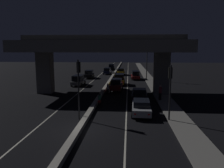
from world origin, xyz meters
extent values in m
plane|color=black|center=(0.00, 0.00, 0.00)|extent=(200.00, 200.00, 0.00)
cube|color=beige|center=(-3.55, 35.00, 0.00)|extent=(0.12, 126.00, 0.00)
cube|color=beige|center=(3.55, 35.00, 0.00)|extent=(0.12, 126.00, 0.00)
cube|color=gray|center=(0.00, 35.00, 0.18)|extent=(0.49, 126.00, 0.37)
cube|color=slate|center=(8.19, 28.00, 0.07)|extent=(2.06, 126.00, 0.15)
cube|color=slate|center=(-8.29, 14.59, 2.94)|extent=(2.06, 1.72, 5.88)
cube|color=slate|center=(8.29, 14.59, 2.94)|extent=(2.06, 1.72, 5.88)
cube|color=slate|center=(0.00, 14.59, 6.63)|extent=(23.09, 9.51, 1.48)
cube|color=#333335|center=(0.00, 14.59, 7.82)|extent=(23.09, 0.40, 0.90)
cylinder|color=black|center=(-0.64, 2.62, 2.67)|extent=(0.14, 0.14, 5.33)
cube|color=black|center=(-0.64, 2.80, 4.66)|extent=(0.30, 0.28, 0.95)
sphere|color=red|center=(-0.64, 2.95, 4.95)|extent=(0.18, 0.18, 0.18)
sphere|color=black|center=(-0.64, 2.95, 4.66)|extent=(0.18, 0.18, 0.18)
sphere|color=black|center=(-0.64, 2.95, 4.36)|extent=(0.18, 0.18, 0.18)
cylinder|color=black|center=(7.26, 2.62, 2.45)|extent=(0.14, 0.14, 4.89)
cube|color=black|center=(7.26, 2.80, 4.22)|extent=(0.30, 0.28, 0.95)
sphere|color=red|center=(7.26, 2.95, 4.51)|extent=(0.18, 0.18, 0.18)
sphere|color=black|center=(7.26, 2.95, 4.22)|extent=(0.18, 0.18, 0.18)
sphere|color=black|center=(7.26, 2.95, 3.92)|extent=(0.18, 0.18, 0.18)
cylinder|color=#2D2D30|center=(7.47, 29.70, 4.41)|extent=(0.18, 0.18, 8.83)
cylinder|color=#2D2D30|center=(6.43, 29.70, 8.68)|extent=(2.08, 0.10, 0.10)
ellipsoid|color=#F2B759|center=(5.39, 29.70, 8.58)|extent=(0.56, 0.32, 0.24)
cube|color=gray|center=(4.97, 4.64, 0.60)|extent=(1.81, 4.43, 0.62)
cube|color=black|center=(4.97, 4.42, 1.18)|extent=(1.55, 2.14, 0.53)
cylinder|color=black|center=(4.18, 6.11, 0.29)|extent=(0.21, 0.59, 0.58)
cylinder|color=black|center=(5.84, 6.07, 0.29)|extent=(0.21, 0.59, 0.58)
cylinder|color=black|center=(4.11, 3.21, 0.29)|extent=(0.21, 0.59, 0.58)
cylinder|color=black|center=(5.76, 3.17, 0.29)|extent=(0.21, 0.59, 0.58)
cube|color=red|center=(4.32, 2.45, 0.63)|extent=(0.18, 0.03, 0.11)
cube|color=red|center=(5.51, 2.42, 0.63)|extent=(0.18, 0.03, 0.11)
cube|color=black|center=(5.07, 10.57, 0.66)|extent=(2.00, 4.18, 0.67)
cube|color=black|center=(5.07, 10.47, 1.24)|extent=(1.67, 1.71, 0.49)
cylinder|color=black|center=(4.25, 11.97, 0.32)|extent=(0.23, 0.65, 0.64)
cylinder|color=black|center=(6.02, 11.89, 0.32)|extent=(0.23, 0.65, 0.64)
cylinder|color=black|center=(4.12, 9.26, 0.32)|extent=(0.23, 0.65, 0.64)
cylinder|color=black|center=(5.90, 9.18, 0.32)|extent=(0.23, 0.65, 0.64)
cube|color=red|center=(4.34, 8.54, 0.69)|extent=(0.18, 0.04, 0.11)
cube|color=red|center=(5.62, 8.49, 0.69)|extent=(0.18, 0.04, 0.11)
cube|color=#591414|center=(1.91, 17.13, 0.70)|extent=(1.83, 4.35, 0.77)
cube|color=black|center=(1.91, 17.13, 1.45)|extent=(1.56, 2.63, 0.73)
cylinder|color=black|center=(1.16, 18.58, 0.31)|extent=(0.23, 0.63, 0.63)
cylinder|color=black|center=(2.77, 18.51, 0.31)|extent=(0.23, 0.63, 0.63)
cylinder|color=black|center=(1.04, 15.76, 0.31)|extent=(0.23, 0.63, 0.63)
cylinder|color=black|center=(2.66, 15.69, 0.31)|extent=(0.23, 0.63, 0.63)
cube|color=red|center=(1.24, 15.01, 0.74)|extent=(0.18, 0.04, 0.11)
cube|color=red|center=(2.40, 14.96, 0.74)|extent=(0.18, 0.04, 0.11)
cube|color=gold|center=(2.14, 23.05, 0.68)|extent=(1.78, 4.16, 0.66)
cube|color=black|center=(2.14, 23.16, 1.49)|extent=(1.55, 3.00, 0.96)
cylinder|color=black|center=(1.28, 24.41, 0.35)|extent=(0.21, 0.70, 0.69)
cylinder|color=black|center=(2.97, 24.43, 0.35)|extent=(0.21, 0.70, 0.69)
cylinder|color=black|center=(1.31, 21.68, 0.35)|extent=(0.21, 0.70, 0.69)
cylinder|color=black|center=(3.00, 21.70, 0.35)|extent=(0.21, 0.70, 0.69)
cube|color=red|center=(1.56, 20.96, 0.71)|extent=(0.18, 0.03, 0.11)
cube|color=red|center=(2.77, 20.98, 0.71)|extent=(0.18, 0.03, 0.11)
cube|color=#591414|center=(5.22, 30.75, 0.60)|extent=(1.85, 4.43, 0.62)
cube|color=black|center=(5.22, 30.86, 1.37)|extent=(1.60, 3.20, 0.91)
cylinder|color=black|center=(4.35, 32.15, 0.29)|extent=(0.23, 0.59, 0.58)
cylinder|color=black|center=(5.97, 32.22, 0.29)|extent=(0.23, 0.59, 0.58)
cylinder|color=black|center=(4.47, 29.28, 0.29)|extent=(0.23, 0.59, 0.58)
cylinder|color=black|center=(6.09, 29.35, 0.29)|extent=(0.23, 0.59, 0.58)
cube|color=red|center=(4.74, 28.54, 0.63)|extent=(0.18, 0.04, 0.11)
cube|color=red|center=(5.90, 28.59, 0.63)|extent=(0.18, 0.04, 0.11)
cube|color=gold|center=(1.80, 39.29, 0.63)|extent=(1.84, 3.99, 0.64)
cube|color=black|center=(1.80, 39.29, 1.32)|extent=(1.60, 2.40, 0.74)
cylinder|color=black|center=(0.94, 40.61, 0.30)|extent=(0.21, 0.61, 0.61)
cylinder|color=black|center=(2.69, 40.59, 0.30)|extent=(0.21, 0.61, 0.61)
cylinder|color=black|center=(0.91, 37.99, 0.30)|extent=(0.21, 0.61, 0.61)
cylinder|color=black|center=(2.67, 37.97, 0.30)|extent=(0.21, 0.61, 0.61)
cube|color=red|center=(1.16, 37.30, 0.66)|extent=(0.18, 0.03, 0.11)
cube|color=red|center=(2.41, 37.28, 0.66)|extent=(0.18, 0.03, 0.11)
cube|color=#515459|center=(-5.14, 21.74, 0.60)|extent=(1.79, 4.35, 0.57)
cube|color=black|center=(-5.14, 21.63, 1.35)|extent=(1.57, 3.14, 0.93)
cylinder|color=black|center=(-4.30, 20.30, 0.31)|extent=(0.21, 0.63, 0.62)
cylinder|color=black|center=(-6.00, 20.32, 0.31)|extent=(0.21, 0.63, 0.62)
cylinder|color=black|center=(-4.27, 23.16, 0.31)|extent=(0.21, 0.63, 0.62)
cylinder|color=black|center=(-5.97, 23.18, 0.31)|extent=(0.21, 0.63, 0.62)
cube|color=white|center=(-4.50, 23.91, 0.51)|extent=(0.18, 0.03, 0.11)
cube|color=white|center=(-5.72, 23.92, 0.51)|extent=(0.18, 0.03, 0.11)
cube|color=black|center=(-5.09, 32.16, 0.67)|extent=(1.88, 4.23, 0.70)
cube|color=black|center=(-5.09, 32.16, 1.41)|extent=(1.62, 2.55, 0.78)
cylinder|color=black|center=(-4.19, 30.80, 0.33)|extent=(0.22, 0.66, 0.65)
cylinder|color=black|center=(-5.93, 30.76, 0.33)|extent=(0.22, 0.66, 0.65)
cylinder|color=black|center=(-4.26, 33.56, 0.33)|extent=(0.22, 0.66, 0.65)
cylinder|color=black|center=(-5.99, 33.52, 0.33)|extent=(0.22, 0.66, 0.65)
cube|color=white|center=(-4.52, 34.28, 0.57)|extent=(0.18, 0.03, 0.11)
cube|color=white|center=(-5.77, 34.25, 0.57)|extent=(0.18, 0.03, 0.11)
cube|color=#141938|center=(-1.82, 40.97, 0.61)|extent=(1.78, 4.30, 0.57)
cube|color=black|center=(-1.83, 40.87, 1.29)|extent=(1.56, 3.10, 0.77)
cylinder|color=black|center=(-1.02, 39.55, 0.33)|extent=(0.21, 0.66, 0.66)
cylinder|color=black|center=(-2.68, 39.58, 0.33)|extent=(0.21, 0.66, 0.66)
cylinder|color=black|center=(-0.97, 42.36, 0.33)|extent=(0.21, 0.66, 0.66)
cylinder|color=black|center=(-2.62, 42.40, 0.33)|extent=(0.21, 0.66, 0.66)
cube|color=white|center=(-1.19, 43.10, 0.53)|extent=(0.18, 0.03, 0.11)
cube|color=white|center=(-2.37, 43.13, 0.53)|extent=(0.18, 0.03, 0.11)
cube|color=black|center=(-1.72, 53.57, 0.68)|extent=(1.98, 4.73, 0.68)
cube|color=black|center=(-1.71, 53.45, 1.47)|extent=(1.71, 3.42, 0.89)
cylinder|color=black|center=(-0.78, 52.07, 0.34)|extent=(0.23, 0.69, 0.68)
cylinder|color=black|center=(-2.52, 51.99, 0.34)|extent=(0.23, 0.69, 0.68)
cylinder|color=black|center=(-0.91, 55.14, 0.34)|extent=(0.23, 0.69, 0.68)
cylinder|color=black|center=(-2.65, 55.07, 0.34)|extent=(0.23, 0.69, 0.68)
cube|color=white|center=(-1.19, 55.93, 0.58)|extent=(0.18, 0.04, 0.11)
cube|color=white|center=(-2.44, 55.88, 0.58)|extent=(0.18, 0.04, 0.11)
cylinder|color=black|center=(0.53, 8.34, 0.27)|extent=(0.09, 0.54, 0.54)
cylinder|color=black|center=(0.51, 7.01, 0.27)|extent=(0.11, 0.54, 0.54)
cube|color=maroon|center=(0.52, 7.68, 0.49)|extent=(0.26, 1.02, 0.32)
cylinder|color=#26593F|center=(0.52, 7.68, 0.90)|extent=(0.33, 0.33, 0.50)
sphere|color=black|center=(0.52, 7.68, 1.27)|extent=(0.24, 0.24, 0.24)
cube|color=red|center=(0.50, 6.96, 0.49)|extent=(0.08, 0.03, 0.08)
cylinder|color=black|center=(0.84, 15.17, 0.31)|extent=(0.11, 0.62, 0.62)
cylinder|color=black|center=(0.77, 13.84, 0.31)|extent=(0.13, 0.62, 0.62)
cube|color=black|center=(0.80, 14.51, 0.53)|extent=(0.29, 1.02, 0.32)
cylinder|color=beige|center=(0.80, 14.51, 0.98)|extent=(0.34, 0.34, 0.57)
sphere|color=#B21919|center=(0.80, 14.51, 1.38)|extent=(0.24, 0.24, 0.24)
cube|color=red|center=(0.77, 13.79, 0.53)|extent=(0.08, 0.03, 0.08)
cylinder|color=black|center=(7.60, 10.45, 0.58)|extent=(0.33, 0.33, 0.87)
cylinder|color=maroon|center=(7.60, 10.45, 1.38)|extent=(0.39, 0.39, 0.72)
sphere|color=tan|center=(7.60, 10.45, 1.86)|extent=(0.24, 0.24, 0.24)
camera|label=1|loc=(3.71, -15.96, 6.08)|focal=35.00mm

